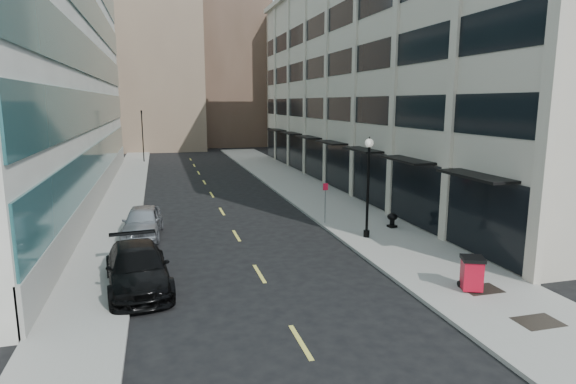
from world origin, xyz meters
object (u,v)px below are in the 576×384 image
car_silver_sedan (143,222)px  sign_post (325,196)px  car_black_pickup (138,268)px  urn_planter (392,219)px  trash_bin (472,272)px  traffic_signal (141,114)px  lamppost (368,179)px

car_silver_sedan → sign_post: (10.10, -0.30, 0.94)m
car_black_pickup → urn_planter: car_black_pickup is taller
car_black_pickup → trash_bin: 12.56m
trash_bin → sign_post: 11.17m
car_silver_sedan → traffic_signal: bearing=95.8°
car_black_pickup → urn_planter: size_ratio=7.01×
urn_planter → trash_bin: bearing=-99.0°
traffic_signal → car_silver_sedan: size_ratio=1.47×
traffic_signal → urn_planter: traffic_signal is taller
trash_bin → car_silver_sedan: bearing=159.0°
lamppost → urn_planter: lamppost is taller
car_black_pickup → sign_post: bearing=29.4°
urn_planter → car_black_pickup: bearing=-158.6°
lamppost → urn_planter: size_ratio=6.54×
urn_planter → sign_post: bearing=150.2°
lamppost → sign_post: 3.80m
traffic_signal → urn_planter: size_ratio=8.77×
car_silver_sedan → urn_planter: (13.40, -2.19, -0.18)m
lamppost → trash_bin: bearing=-84.3°
trash_bin → lamppost: bearing=118.0°
traffic_signal → trash_bin: size_ratio=5.43×
trash_bin → urn_planter: bearing=103.4°
car_black_pickup → traffic_signal: bearing=85.1°
car_black_pickup → urn_planter: bearing=15.5°
lamppost → sign_post: (-1.10, 3.33, -1.46)m
lamppost → urn_planter: bearing=33.2°
traffic_signal → car_black_pickup: (0.70, -40.32, -4.91)m
traffic_signal → urn_planter: (14.10, -35.07, -5.08)m
trash_bin → traffic_signal: bearing=128.4°
car_black_pickup → urn_planter: 14.40m
car_silver_sedan → trash_bin: bearing=-38.8°
trash_bin → urn_planter: 9.20m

